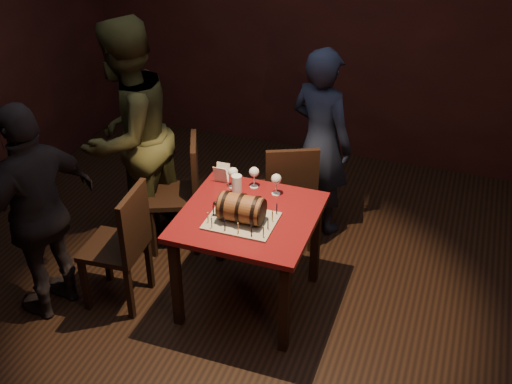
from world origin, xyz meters
TOP-DOWN VIEW (x-y plane):
  - room_shell at (0.00, 0.00)m, footprint 5.04×5.04m
  - pub_table at (-0.00, 0.07)m, footprint 0.90×0.90m
  - cake_board at (-0.02, -0.03)m, footprint 0.45×0.35m
  - barrel_cake at (-0.02, -0.03)m, footprint 0.34×0.20m
  - birthday_candles at (-0.02, -0.03)m, footprint 0.40×0.30m
  - wine_glass_left at (-0.23, 0.36)m, footprint 0.07×0.07m
  - wine_glass_mid at (-0.09, 0.41)m, footprint 0.07×0.07m
  - wine_glass_right at (0.09, 0.37)m, footprint 0.07×0.07m
  - pint_of_ale at (-0.17, 0.28)m, footprint 0.07×0.07m
  - menu_card at (-0.34, 0.41)m, footprint 0.10×0.05m
  - chair_back at (0.07, 0.81)m, footprint 0.53×0.53m
  - chair_left_rear at (-0.73, 0.57)m, footprint 0.53×0.53m
  - chair_left_front at (-0.82, -0.21)m, footprint 0.43×0.43m
  - person_back at (0.20, 1.18)m, footprint 0.67×0.57m
  - person_left_rear at (-1.16, 0.54)m, footprint 0.84×1.00m
  - person_left_front at (-1.30, -0.43)m, footprint 0.60×0.99m

SIDE VIEW (x-z plane):
  - chair_back at x=0.07m, z-range 0.06..0.99m
  - chair_left_rear at x=-0.73m, z-range 0.06..0.99m
  - chair_left_front at x=-0.82m, z-range 0.06..0.99m
  - pub_table at x=0.00m, z-range 0.27..1.02m
  - cake_board at x=-0.02m, z-range 0.75..0.76m
  - person_back at x=0.20m, z-range 0.00..1.57m
  - person_left_front at x=-1.30m, z-range 0.00..1.57m
  - birthday_candles at x=-0.02m, z-range 0.76..0.85m
  - menu_card at x=-0.34m, z-range 0.75..0.88m
  - pint_of_ale at x=-0.17m, z-range 0.75..0.90m
  - barrel_cake at x=-0.02m, z-range 0.75..0.95m
  - wine_glass_mid at x=-0.09m, z-range 0.79..0.95m
  - wine_glass_left at x=-0.23m, z-range 0.79..0.95m
  - wine_glass_right at x=0.09m, z-range 0.79..0.95m
  - person_left_rear at x=-1.16m, z-range 0.00..1.83m
  - room_shell at x=0.00m, z-range 0.00..2.80m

